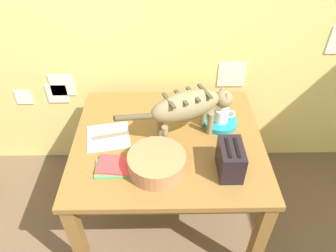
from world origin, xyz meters
name	(u,v)px	position (x,y,z in m)	size (l,w,h in m)	color
wall_rear	(159,12)	(0.00, 2.14, 1.25)	(5.34, 0.11, 2.50)	#EEDB77
dining_table	(168,149)	(0.05, 1.49, 0.65)	(1.12, 0.98, 0.74)	brown
cat	(189,106)	(0.17, 1.53, 0.95)	(0.67, 0.33, 0.31)	olive
saucer_bowl	(220,122)	(0.37, 1.61, 0.75)	(0.21, 0.21, 0.03)	teal
coffee_mug	(222,115)	(0.38, 1.61, 0.82)	(0.13, 0.09, 0.09)	white
magazine	(108,137)	(-0.31, 1.51, 0.74)	(0.25, 0.24, 0.01)	silver
book_stack	(114,166)	(-0.25, 1.26, 0.75)	(0.20, 0.16, 0.02)	#4AA157
wicker_basket	(157,163)	(-0.02, 1.25, 0.79)	(0.31, 0.31, 0.10)	#AE7347
toaster	(230,159)	(0.37, 1.23, 0.82)	(0.12, 0.20, 0.18)	black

